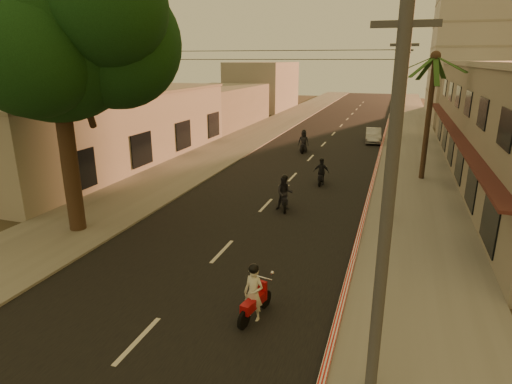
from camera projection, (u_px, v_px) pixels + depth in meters
ground at (201, 274)px, 15.38m from camera, size 160.00×160.00×0.00m
road at (311, 158)px, 33.51m from camera, size 10.00×140.00×0.02m
sidewalk_right at (412, 164)px, 31.24m from camera, size 5.00×140.00×0.12m
sidewalk_left at (222, 151)px, 35.74m from camera, size 5.00×140.00×0.12m
curb_stripe at (374, 178)px, 27.42m from camera, size 0.20×60.00×0.20m
left_building at (109, 128)px, 31.49m from camera, size 8.20×24.20×5.20m
distant_tower at (486, 8)px, 57.19m from camera, size 12.10×12.10×28.00m
broadleaf_tree at (63, 31)px, 16.79m from camera, size 9.60×8.70×12.10m
palm_tree at (435, 64)px, 25.36m from camera, size 5.00×5.00×8.20m
utility_poles at (402, 72)px, 29.71m from camera, size 1.20×48.26×9.00m
filler_right at (468, 98)px, 51.09m from camera, size 8.00×14.00×6.00m
filler_left_near at (216, 106)px, 49.75m from camera, size 8.00×14.00×4.40m
filler_left_far at (263, 86)px, 65.68m from camera, size 8.00×14.00×7.00m
scooter_red at (254, 295)px, 12.54m from camera, size 0.86×1.82×1.81m
scooter_mid_a at (284, 194)px, 21.79m from camera, size 1.23×1.85×1.87m
scooter_mid_b at (321, 173)px, 26.22m from camera, size 0.99×1.73×1.70m
scooter_far_a at (304, 142)px, 35.36m from camera, size 0.99×1.95×1.92m
parked_car at (373, 135)px, 39.70m from camera, size 1.96×4.13×1.29m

